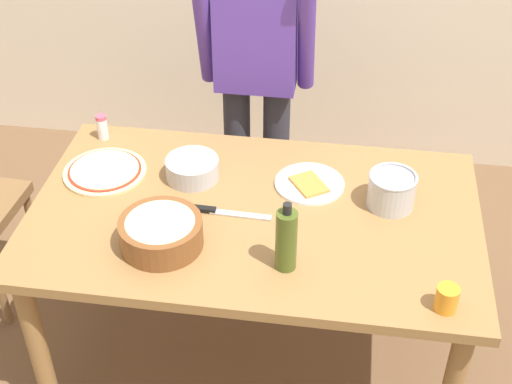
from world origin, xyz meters
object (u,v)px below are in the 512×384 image
at_px(popcorn_bowl, 161,230).
at_px(mixing_bowl_steel, 192,169).
at_px(cup_orange, 447,299).
at_px(pizza_raw_on_board, 105,171).
at_px(salt_shaker, 102,127).
at_px(chef_knife, 221,212).
at_px(steel_pot, 392,190).
at_px(olive_oil_bottle, 286,240).
at_px(dining_table, 254,231).
at_px(person_cook, 257,66).
at_px(plate_with_slice, 309,184).

xyz_separation_m(popcorn_bowl, mixing_bowl_steel, (0.02, 0.39, -0.02)).
bearing_deg(cup_orange, pizza_raw_on_board, 156.91).
height_order(pizza_raw_on_board, mixing_bowl_steel, mixing_bowl_steel).
xyz_separation_m(salt_shaker, chef_knife, (0.56, -0.41, -0.05)).
relative_size(popcorn_bowl, chef_knife, 0.96).
height_order(mixing_bowl_steel, chef_knife, mixing_bowl_steel).
bearing_deg(steel_pot, olive_oil_bottle, -131.75).
relative_size(mixing_bowl_steel, steel_pot, 1.15).
bearing_deg(dining_table, chef_knife, -167.19).
xyz_separation_m(person_cook, popcorn_bowl, (-0.18, -0.98, -0.12)).
bearing_deg(cup_orange, person_cook, 123.25).
bearing_deg(popcorn_bowl, olive_oil_bottle, -6.07).
distance_m(popcorn_bowl, mixing_bowl_steel, 0.39).
distance_m(person_cook, pizza_raw_on_board, 0.80).
distance_m(person_cook, steel_pot, 0.87).
bearing_deg(person_cook, pizza_raw_on_board, -129.16).
height_order(dining_table, salt_shaker, salt_shaker).
bearing_deg(person_cook, chef_knife, -90.97).
relative_size(pizza_raw_on_board, steel_pot, 1.82).
relative_size(pizza_raw_on_board, salt_shaker, 2.98).
bearing_deg(popcorn_bowl, dining_table, 38.09).
distance_m(dining_table, salt_shaker, 0.79).
distance_m(dining_table, steel_pot, 0.52).
bearing_deg(olive_oil_bottle, steel_pot, 48.25).
xyz_separation_m(mixing_bowl_steel, chef_knife, (0.14, -0.20, -0.03)).
relative_size(pizza_raw_on_board, chef_knife, 1.09).
distance_m(dining_table, person_cook, 0.81).
bearing_deg(popcorn_bowl, salt_shaker, 123.41).
relative_size(salt_shaker, chef_knife, 0.36).
xyz_separation_m(cup_orange, salt_shaker, (-1.32, 0.77, 0.01)).
xyz_separation_m(olive_oil_bottle, steel_pot, (0.34, 0.38, -0.05)).
bearing_deg(plate_with_slice, mixing_bowl_steel, -178.42).
bearing_deg(person_cook, steel_pot, -48.06).
bearing_deg(dining_table, olive_oil_bottle, -61.61).
distance_m(pizza_raw_on_board, cup_orange, 1.35).
bearing_deg(popcorn_bowl, pizza_raw_on_board, 130.79).
bearing_deg(steel_pot, pizza_raw_on_board, 178.01).
bearing_deg(plate_with_slice, olive_oil_bottle, -94.93).
bearing_deg(mixing_bowl_steel, dining_table, -33.42).
bearing_deg(plate_with_slice, dining_table, -134.66).
distance_m(dining_table, pizza_raw_on_board, 0.62).
bearing_deg(steel_pot, plate_with_slice, 166.35).
height_order(plate_with_slice, mixing_bowl_steel, mixing_bowl_steel).
bearing_deg(popcorn_bowl, mixing_bowl_steel, 87.06).
height_order(plate_with_slice, salt_shaker, salt_shaker).
xyz_separation_m(person_cook, olive_oil_bottle, (0.24, -1.02, -0.07)).
bearing_deg(chef_knife, pizza_raw_on_board, 160.06).
height_order(popcorn_bowl, olive_oil_bottle, olive_oil_bottle).
height_order(steel_pot, salt_shaker, steel_pot).
distance_m(plate_with_slice, chef_knife, 0.36).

